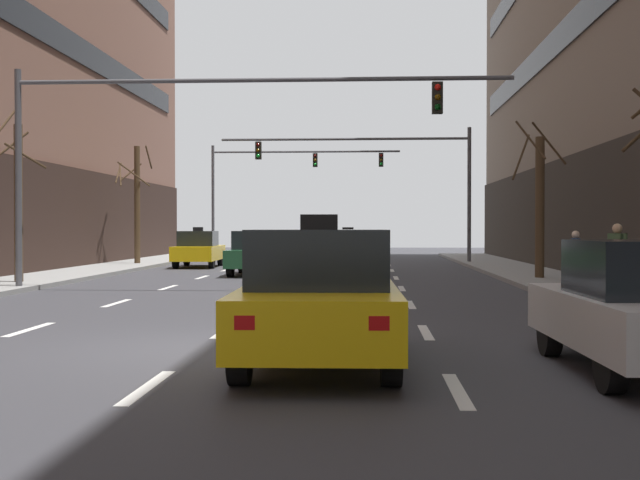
{
  "coord_description": "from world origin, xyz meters",
  "views": [
    {
      "loc": [
        2.42,
        -12.08,
        1.76
      ],
      "look_at": [
        0.95,
        13.58,
        1.36
      ],
      "focal_mm": 47.15,
      "sensor_mm": 36.0,
      "label": 1
    }
  ],
  "objects_px": {
    "traffic_signal_2": "(279,174)",
    "pedestrian_1": "(617,255)",
    "traffic_signal_0": "(185,124)",
    "street_tree_0": "(539,203)",
    "taxi_driving_0": "(199,249)",
    "pedestrian_0": "(576,256)",
    "street_tree_3": "(136,201)",
    "taxi_driving_2": "(320,299)",
    "car_driving_3": "(257,253)",
    "street_tree_2": "(18,199)",
    "taxi_driving_1": "(348,252)",
    "traffic_signal_1": "(388,166)"
  },
  "relations": [
    {
      "from": "traffic_signal_2",
      "to": "pedestrian_1",
      "type": "relative_size",
      "value": 6.83
    },
    {
      "from": "traffic_signal_0",
      "to": "street_tree_0",
      "type": "xyz_separation_m",
      "value": [
        10.46,
        4.77,
        -2.02
      ]
    },
    {
      "from": "taxi_driving_0",
      "to": "pedestrian_0",
      "type": "distance_m",
      "value": 19.07
    },
    {
      "from": "taxi_driving_0",
      "to": "street_tree_3",
      "type": "height_order",
      "value": "street_tree_3"
    },
    {
      "from": "taxi_driving_2",
      "to": "street_tree_3",
      "type": "distance_m",
      "value": 28.31
    },
    {
      "from": "taxi_driving_0",
      "to": "car_driving_3",
      "type": "relative_size",
      "value": 0.99
    },
    {
      "from": "car_driving_3",
      "to": "street_tree_2",
      "type": "bearing_deg",
      "value": -135.47
    },
    {
      "from": "car_driving_3",
      "to": "street_tree_3",
      "type": "height_order",
      "value": "street_tree_3"
    },
    {
      "from": "taxi_driving_1",
      "to": "pedestrian_1",
      "type": "bearing_deg",
      "value": -64.08
    },
    {
      "from": "traffic_signal_2",
      "to": "taxi_driving_2",
      "type": "bearing_deg",
      "value": -83.18
    },
    {
      "from": "car_driving_3",
      "to": "pedestrian_0",
      "type": "distance_m",
      "value": 12.55
    },
    {
      "from": "traffic_signal_1",
      "to": "taxi_driving_0",
      "type": "bearing_deg",
      "value": -157.95
    },
    {
      "from": "street_tree_0",
      "to": "traffic_signal_0",
      "type": "bearing_deg",
      "value": -155.46
    },
    {
      "from": "pedestrian_0",
      "to": "pedestrian_1",
      "type": "relative_size",
      "value": 0.9
    },
    {
      "from": "pedestrian_1",
      "to": "car_driving_3",
      "type": "bearing_deg",
      "value": 130.7
    },
    {
      "from": "pedestrian_0",
      "to": "street_tree_0",
      "type": "bearing_deg",
      "value": 89.33
    },
    {
      "from": "traffic_signal_2",
      "to": "street_tree_3",
      "type": "height_order",
      "value": "traffic_signal_2"
    },
    {
      "from": "taxi_driving_2",
      "to": "traffic_signal_1",
      "type": "height_order",
      "value": "traffic_signal_1"
    },
    {
      "from": "traffic_signal_2",
      "to": "street_tree_2",
      "type": "bearing_deg",
      "value": -100.18
    },
    {
      "from": "traffic_signal_1",
      "to": "street_tree_2",
      "type": "relative_size",
      "value": 2.25
    },
    {
      "from": "traffic_signal_1",
      "to": "street_tree_0",
      "type": "distance_m",
      "value": 13.47
    },
    {
      "from": "traffic_signal_2",
      "to": "pedestrian_0",
      "type": "bearing_deg",
      "value": -69.43
    },
    {
      "from": "taxi_driving_1",
      "to": "pedestrian_1",
      "type": "relative_size",
      "value": 2.51
    },
    {
      "from": "taxi_driving_1",
      "to": "car_driving_3",
      "type": "distance_m",
      "value": 3.8
    },
    {
      "from": "taxi_driving_0",
      "to": "taxi_driving_2",
      "type": "distance_m",
      "value": 26.69
    },
    {
      "from": "traffic_signal_0",
      "to": "taxi_driving_2",
      "type": "bearing_deg",
      "value": -69.93
    },
    {
      "from": "car_driving_3",
      "to": "street_tree_0",
      "type": "xyz_separation_m",
      "value": [
        9.55,
        -3.23,
        1.72
      ]
    },
    {
      "from": "taxi_driving_2",
      "to": "street_tree_2",
      "type": "xyz_separation_m",
      "value": [
        -9.76,
        13.71,
        1.74
      ]
    },
    {
      "from": "street_tree_2",
      "to": "street_tree_3",
      "type": "bearing_deg",
      "value": 90.07
    },
    {
      "from": "taxi_driving_2",
      "to": "street_tree_2",
      "type": "relative_size",
      "value": 0.89
    },
    {
      "from": "taxi_driving_2",
      "to": "traffic_signal_2",
      "type": "relative_size",
      "value": 0.4
    },
    {
      "from": "pedestrian_1",
      "to": "taxi_driving_0",
      "type": "bearing_deg",
      "value": 127.31
    },
    {
      "from": "street_tree_2",
      "to": "traffic_signal_0",
      "type": "bearing_deg",
      "value": -18.34
    },
    {
      "from": "street_tree_0",
      "to": "street_tree_3",
      "type": "bearing_deg",
      "value": 148.33
    },
    {
      "from": "taxi_driving_1",
      "to": "traffic_signal_1",
      "type": "relative_size",
      "value": 0.36
    },
    {
      "from": "pedestrian_0",
      "to": "taxi_driving_1",
      "type": "bearing_deg",
      "value": 121.54
    },
    {
      "from": "traffic_signal_1",
      "to": "street_tree_2",
      "type": "bearing_deg",
      "value": -126.12
    },
    {
      "from": "traffic_signal_0",
      "to": "car_driving_3",
      "type": "bearing_deg",
      "value": 83.49
    },
    {
      "from": "traffic_signal_0",
      "to": "pedestrian_0",
      "type": "height_order",
      "value": "traffic_signal_0"
    },
    {
      "from": "traffic_signal_2",
      "to": "taxi_driving_0",
      "type": "bearing_deg",
      "value": -97.31
    },
    {
      "from": "taxi_driving_0",
      "to": "traffic_signal_0",
      "type": "relative_size",
      "value": 0.32
    },
    {
      "from": "street_tree_2",
      "to": "taxi_driving_0",
      "type": "bearing_deg",
      "value": 76.33
    },
    {
      "from": "taxi_driving_2",
      "to": "pedestrian_0",
      "type": "xyz_separation_m",
      "value": [
        6.05,
        11.72,
        0.16
      ]
    },
    {
      "from": "car_driving_3",
      "to": "traffic_signal_0",
      "type": "distance_m",
      "value": 8.88
    },
    {
      "from": "traffic_signal_1",
      "to": "car_driving_3",
      "type": "bearing_deg",
      "value": -118.24
    },
    {
      "from": "taxi_driving_0",
      "to": "pedestrian_1",
      "type": "distance_m",
      "value": 21.53
    },
    {
      "from": "traffic_signal_0",
      "to": "traffic_signal_2",
      "type": "distance_m",
      "value": 28.94
    },
    {
      "from": "traffic_signal_0",
      "to": "pedestrian_0",
      "type": "distance_m",
      "value": 10.99
    },
    {
      "from": "car_driving_3",
      "to": "street_tree_3",
      "type": "distance_m",
      "value": 9.36
    },
    {
      "from": "traffic_signal_0",
      "to": "street_tree_0",
      "type": "relative_size",
      "value": 2.69
    }
  ]
}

